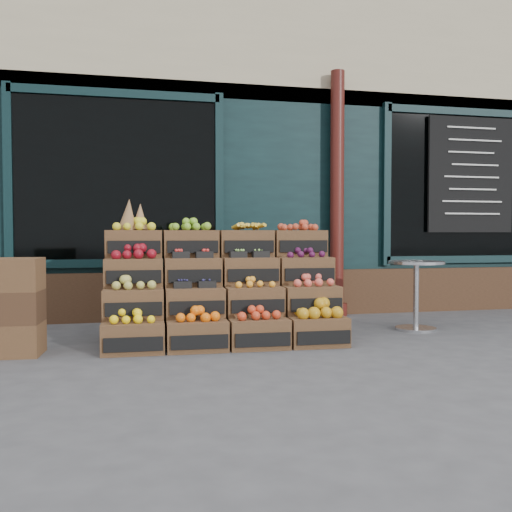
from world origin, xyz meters
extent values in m
plane|color=#454548|center=(0.00, 0.00, 0.00)|extent=(60.00, 60.00, 0.00)
cube|color=black|center=(0.00, 5.20, 2.40)|extent=(12.00, 6.00, 4.80)
cube|color=#C1B28C|center=(0.00, 2.28, 3.80)|extent=(12.00, 0.18, 2.00)
cube|color=black|center=(0.00, 2.25, 1.50)|extent=(12.00, 0.12, 3.00)
cube|color=#3F2819|center=(0.00, 2.18, 0.30)|extent=(12.00, 0.18, 0.60)
cube|color=black|center=(-1.60, 2.18, 1.75)|extent=(2.40, 0.06, 2.00)
cube|color=black|center=(3.20, 2.18, 1.75)|extent=(2.40, 0.06, 2.00)
cylinder|color=#481510|center=(1.20, 2.05, 1.60)|extent=(0.18, 0.18, 3.20)
cube|color=black|center=(3.20, 2.10, 1.90)|extent=(1.30, 0.04, 1.60)
cube|color=#543721|center=(-1.45, 0.24, 0.14)|extent=(0.57, 0.40, 0.28)
cube|color=black|center=(-1.46, 0.03, 0.11)|extent=(0.51, 0.03, 0.13)
cube|color=yellow|center=(-1.45, 0.24, 0.32)|extent=(0.46, 0.31, 0.09)
cube|color=#543721|center=(-0.87, 0.22, 0.14)|extent=(0.57, 0.40, 0.28)
cube|color=black|center=(-0.88, 0.01, 0.11)|extent=(0.51, 0.03, 0.13)
cube|color=#E75F0B|center=(-0.87, 0.22, 0.33)|extent=(0.46, 0.31, 0.10)
cube|color=#543721|center=(-0.29, 0.20, 0.14)|extent=(0.57, 0.40, 0.28)
cube|color=black|center=(-0.30, -0.01, 0.11)|extent=(0.51, 0.03, 0.13)
cube|color=red|center=(-0.29, 0.20, 0.33)|extent=(0.46, 0.31, 0.09)
cube|color=#543721|center=(0.29, 0.18, 0.14)|extent=(0.57, 0.40, 0.28)
cube|color=black|center=(0.28, -0.03, 0.11)|extent=(0.51, 0.03, 0.13)
cube|color=#B37C13|center=(0.29, 0.18, 0.34)|extent=(0.46, 0.31, 0.13)
cube|color=#543721|center=(-1.44, 0.47, 0.42)|extent=(0.57, 0.40, 0.28)
cube|color=black|center=(-1.45, 0.27, 0.39)|extent=(0.51, 0.03, 0.13)
cube|color=#A7A145|center=(-1.44, 0.47, 0.61)|extent=(0.46, 0.31, 0.09)
cube|color=#543721|center=(-0.87, 0.45, 0.42)|extent=(0.57, 0.40, 0.28)
cube|color=black|center=(-0.87, 0.25, 0.39)|extent=(0.51, 0.03, 0.13)
cube|color=navy|center=(-0.87, 0.45, 0.57)|extent=(0.46, 0.31, 0.03)
cube|color=#543721|center=(-0.29, 0.43, 0.42)|extent=(0.57, 0.40, 0.28)
cube|color=black|center=(-0.29, 0.23, 0.39)|extent=(0.51, 0.03, 0.13)
cube|color=orange|center=(-0.29, 0.43, 0.60)|extent=(0.46, 0.31, 0.08)
cube|color=#543721|center=(0.29, 0.41, 0.42)|extent=(0.57, 0.40, 0.28)
cube|color=black|center=(0.29, 0.21, 0.39)|extent=(0.51, 0.03, 0.13)
cube|color=#D54F3F|center=(0.29, 0.41, 0.60)|extent=(0.46, 0.31, 0.09)
cube|color=#543721|center=(-1.44, 0.71, 0.70)|extent=(0.57, 0.40, 0.28)
cube|color=black|center=(-1.44, 0.50, 0.67)|extent=(0.51, 0.03, 0.13)
cube|color=maroon|center=(-1.44, 0.71, 0.89)|extent=(0.46, 0.31, 0.11)
cube|color=#543721|center=(-0.86, 0.69, 0.70)|extent=(0.57, 0.40, 0.28)
cube|color=black|center=(-0.86, 0.48, 0.67)|extent=(0.51, 0.03, 0.13)
cube|color=red|center=(-0.86, 0.69, 0.86)|extent=(0.46, 0.31, 0.04)
cube|color=#543721|center=(-0.28, 0.67, 0.70)|extent=(0.57, 0.40, 0.28)
cube|color=black|center=(-0.29, 0.46, 0.67)|extent=(0.51, 0.03, 0.13)
cube|color=#8AC251|center=(-0.28, 0.67, 0.85)|extent=(0.46, 0.31, 0.03)
cube|color=#543721|center=(0.30, 0.65, 0.70)|extent=(0.57, 0.40, 0.28)
cube|color=black|center=(0.29, 0.44, 0.67)|extent=(0.51, 0.03, 0.13)
cube|color=#431035|center=(0.30, 0.65, 0.87)|extent=(0.46, 0.31, 0.07)
cube|color=#543721|center=(-1.43, 0.94, 0.98)|extent=(0.57, 0.40, 0.28)
cube|color=black|center=(-1.44, 0.74, 0.95)|extent=(0.51, 0.03, 0.13)
cube|color=gold|center=(-1.43, 0.94, 1.16)|extent=(0.46, 0.31, 0.09)
cube|color=#543721|center=(-0.85, 0.92, 0.98)|extent=(0.57, 0.40, 0.28)
cube|color=black|center=(-0.86, 0.72, 0.95)|extent=(0.51, 0.03, 0.13)
cube|color=#75AA29|center=(-0.85, 0.92, 1.16)|extent=(0.46, 0.31, 0.09)
cube|color=#543721|center=(-0.27, 0.90, 0.98)|extent=(0.57, 0.40, 0.28)
cube|color=black|center=(-0.28, 0.70, 0.95)|extent=(0.51, 0.03, 0.13)
cube|color=gold|center=(-0.27, 0.90, 1.16)|extent=(0.46, 0.31, 0.09)
cube|color=#543721|center=(0.31, 0.89, 0.98)|extent=(0.57, 0.40, 0.28)
cube|color=black|center=(0.30, 0.68, 0.95)|extent=(0.51, 0.03, 0.13)
cube|color=#B43D24|center=(0.31, 0.89, 1.16)|extent=(0.46, 0.31, 0.08)
cube|color=#3F2819|center=(-0.58, 0.44, 0.14)|extent=(2.31, 0.46, 0.28)
cube|color=#3F2819|center=(-0.57, 0.68, 0.28)|extent=(2.31, 0.46, 0.56)
cube|color=#3F2819|center=(-0.56, 0.91, 0.42)|extent=(2.31, 0.46, 0.84)
cone|color=olive|center=(-1.48, 0.94, 1.28)|extent=(0.19, 0.19, 0.32)
cone|color=olive|center=(-1.36, 0.99, 1.26)|extent=(0.17, 0.17, 0.28)
cube|color=#543721|center=(-2.54, 0.36, 0.14)|extent=(0.61, 0.44, 0.29)
cube|color=#3F2819|center=(-2.54, 0.36, 0.43)|extent=(0.61, 0.44, 0.29)
cube|color=#543721|center=(-2.54, 0.36, 0.72)|extent=(0.61, 0.44, 0.29)
cylinder|color=silver|center=(1.65, 0.76, 0.02)|extent=(0.45, 0.45, 0.03)
cylinder|color=silver|center=(1.65, 0.76, 0.38)|extent=(0.06, 0.06, 0.74)
cylinder|color=silver|center=(1.65, 0.76, 0.76)|extent=(0.62, 0.62, 0.03)
imported|color=#175324|center=(-1.41, 2.98, 1.09)|extent=(0.94, 0.80, 2.17)
camera|label=1|loc=(-1.51, -5.03, 1.08)|focal=40.00mm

